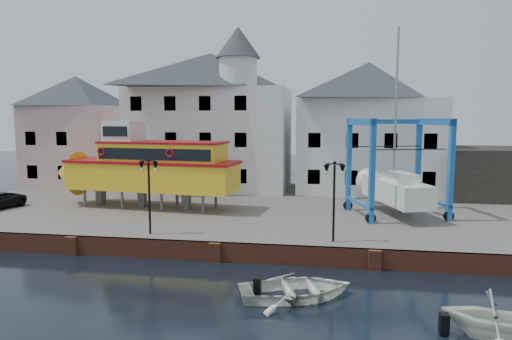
# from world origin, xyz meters

# --- Properties ---
(ground) EXTENTS (140.00, 140.00, 0.00)m
(ground) POSITION_xyz_m (0.00, 0.00, 0.00)
(ground) COLOR black
(ground) RESTS_ON ground
(hardstanding) EXTENTS (44.00, 22.00, 1.00)m
(hardstanding) POSITION_xyz_m (0.00, 11.00, 0.50)
(hardstanding) COLOR slate
(hardstanding) RESTS_ON ground
(quay_wall) EXTENTS (44.00, 0.47, 1.00)m
(quay_wall) POSITION_xyz_m (-0.00, 0.10, 0.50)
(quay_wall) COLOR brown
(quay_wall) RESTS_ON ground
(building_pink) EXTENTS (8.00, 7.00, 10.30)m
(building_pink) POSITION_xyz_m (-18.00, 18.00, 6.15)
(building_pink) COLOR #D0A49C
(building_pink) RESTS_ON hardstanding
(building_white_main) EXTENTS (14.00, 8.30, 14.00)m
(building_white_main) POSITION_xyz_m (-4.87, 18.39, 7.34)
(building_white_main) COLOR silver
(building_white_main) RESTS_ON hardstanding
(building_white_right) EXTENTS (12.00, 8.00, 11.20)m
(building_white_right) POSITION_xyz_m (9.00, 19.00, 6.60)
(building_white_right) COLOR silver
(building_white_right) RESTS_ON hardstanding
(shed_dark) EXTENTS (8.00, 7.00, 4.00)m
(shed_dark) POSITION_xyz_m (19.00, 17.00, 3.00)
(shed_dark) COLOR black
(shed_dark) RESTS_ON hardstanding
(lamp_post_left) EXTENTS (1.12, 0.32, 4.20)m
(lamp_post_left) POSITION_xyz_m (-4.00, 1.20, 4.17)
(lamp_post_left) COLOR black
(lamp_post_left) RESTS_ON hardstanding
(lamp_post_right) EXTENTS (1.12, 0.32, 4.20)m
(lamp_post_right) POSITION_xyz_m (6.00, 1.20, 4.17)
(lamp_post_right) COLOR black
(lamp_post_right) RESTS_ON hardstanding
(tour_boat) EXTENTS (14.50, 4.94, 6.19)m
(tour_boat) POSITION_xyz_m (-7.55, 8.51, 3.92)
(tour_boat) COLOR #59595E
(tour_boat) RESTS_ON hardstanding
(travel_lift) EXTENTS (6.74, 8.34, 12.23)m
(travel_lift) POSITION_xyz_m (9.88, 9.16, 3.05)
(travel_lift) COLOR #2174BA
(travel_lift) RESTS_ON hardstanding
(motorboat_b) EXTENTS (5.59, 4.75, 0.98)m
(motorboat_b) POSITION_xyz_m (4.45, -4.10, 0.00)
(motorboat_b) COLOR white
(motorboat_b) RESTS_ON ground
(motorboat_c) EXTENTS (4.01, 3.70, 1.76)m
(motorboat_c) POSITION_xyz_m (11.29, -6.56, 0.00)
(motorboat_c) COLOR white
(motorboat_c) RESTS_ON ground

